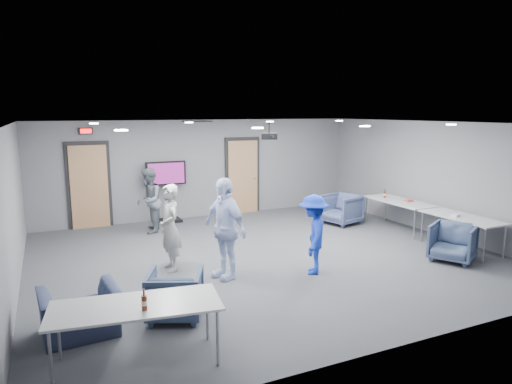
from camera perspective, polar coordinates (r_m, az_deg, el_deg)
name	(u,v)px	position (r m, az deg, el deg)	size (l,w,h in m)	color
floor	(265,256)	(9.46, 1.08, -8.00)	(9.00, 9.00, 0.00)	#34373B
ceiling	(265,123)	(8.99, 1.14, 8.58)	(9.00, 9.00, 0.00)	white
wall_back	(202,169)	(12.81, -6.73, 2.91)	(9.00, 0.02, 2.70)	slate
wall_front	(408,243)	(5.89, 18.46, -6.09)	(9.00, 0.02, 2.70)	slate
wall_left	(11,212)	(8.26, -28.26, -2.20)	(0.02, 8.00, 2.70)	slate
wall_right	(433,178)	(11.79, 21.21, 1.67)	(0.02, 8.00, 2.70)	slate
door_left	(89,186)	(12.22, -20.12, 0.68)	(1.06, 0.17, 2.24)	black
door_right	(243,176)	(13.22, -1.69, 1.97)	(1.06, 0.17, 2.24)	black
exit_sign	(86,131)	(12.07, -20.51, 7.15)	(0.32, 0.08, 0.16)	black
hvac_diffuser	(197,121)	(11.42, -7.38, 8.75)	(0.60, 0.60, 0.03)	black
downlights	(265,124)	(8.99, 1.14, 8.49)	(6.18, 3.78, 0.02)	white
person_a	(170,228)	(8.59, -10.72, -4.42)	(0.59, 0.39, 1.62)	#969996
person_b	(149,201)	(11.36, -13.24, -1.05)	(0.77, 0.60, 1.59)	slate
person_c	(225,228)	(8.07, -3.94, -4.54)	(1.06, 0.44, 1.80)	#C2D1FA
person_d	(313,234)	(8.37, 7.17, -5.28)	(0.94, 0.54, 1.46)	#1C38BA
chair_right_a	(341,209)	(12.18, 10.62, -2.12)	(0.84, 0.87, 0.79)	#3E496C
chair_right_c	(453,242)	(9.87, 23.37, -5.80)	(0.80, 0.82, 0.75)	#3C4B68
chair_front_a	(175,294)	(6.79, -10.06, -12.45)	(0.75, 0.78, 0.71)	#3A4865
chair_front_b	(80,313)	(6.63, -21.13, -13.89)	(0.98, 0.85, 0.64)	#323A56
table_right_a	(399,202)	(11.93, 17.48, -1.24)	(0.80, 1.91, 0.73)	#AEB1B3
table_right_b	(462,219)	(10.64, 24.34, -3.04)	(0.74, 1.78, 0.73)	#AEB1B3
table_front_left	(136,308)	(5.62, -14.78, -13.84)	(2.04, 1.08, 0.73)	#AEB1B3
bottle_front	(144,302)	(5.41, -13.80, -13.26)	(0.06, 0.06, 0.25)	#53220E
bottle_right	(385,194)	(12.22, 15.79, -0.28)	(0.06, 0.06, 0.23)	#53220E
snack_box	(409,201)	(11.88, 18.55, -1.04)	(0.19, 0.13, 0.04)	#BE3B2F
wrapper	(455,215)	(10.58, 23.63, -2.67)	(0.21, 0.14, 0.05)	silver
tv_stand	(166,188)	(12.33, -11.13, 0.51)	(1.06, 0.51, 1.63)	black
projector	(269,136)	(9.91, 1.67, 7.01)	(0.42, 0.40, 0.36)	black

